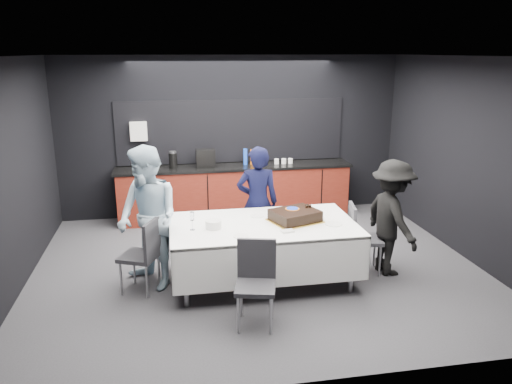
# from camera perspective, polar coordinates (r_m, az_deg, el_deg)

# --- Properties ---
(ground) EXTENTS (6.00, 6.00, 0.00)m
(ground) POSITION_cam_1_polar(r_m,az_deg,el_deg) (6.92, 0.15, -8.62)
(ground) COLOR #3C3C40
(ground) RESTS_ON ground
(room_shell) EXTENTS (6.04, 5.04, 2.82)m
(room_shell) POSITION_cam_1_polar(r_m,az_deg,el_deg) (6.37, 0.16, 6.77)
(room_shell) COLOR white
(room_shell) RESTS_ON ground
(kitchenette) EXTENTS (4.10, 0.64, 2.05)m
(kitchenette) POSITION_cam_1_polar(r_m,az_deg,el_deg) (8.79, -2.56, 0.52)
(kitchenette) COLOR #58170E
(kitchenette) RESTS_ON ground
(party_table) EXTENTS (2.32, 1.32, 0.78)m
(party_table) POSITION_cam_1_polar(r_m,az_deg,el_deg) (6.31, 0.81, -4.80)
(party_table) COLOR #99999E
(party_table) RESTS_ON ground
(cake_assembly) EXTENTS (0.72, 0.66, 0.18)m
(cake_assembly) POSITION_cam_1_polar(r_m,az_deg,el_deg) (6.33, 4.48, -2.72)
(cake_assembly) COLOR gold
(cake_assembly) RESTS_ON party_table
(plate_stack) EXTENTS (0.20, 0.20, 0.10)m
(plate_stack) POSITION_cam_1_polar(r_m,az_deg,el_deg) (6.10, -4.89, -3.70)
(plate_stack) COLOR white
(plate_stack) RESTS_ON party_table
(loose_plate_near) EXTENTS (0.18, 0.18, 0.01)m
(loose_plate_near) POSITION_cam_1_polar(r_m,az_deg,el_deg) (5.83, -1.75, -5.06)
(loose_plate_near) COLOR white
(loose_plate_near) RESTS_ON party_table
(loose_plate_right_a) EXTENTS (0.20, 0.20, 0.01)m
(loose_plate_right_a) POSITION_cam_1_polar(r_m,az_deg,el_deg) (6.47, 6.99, -3.04)
(loose_plate_right_a) COLOR white
(loose_plate_right_a) RESTS_ON party_table
(loose_plate_right_b) EXTENTS (0.22, 0.22, 0.01)m
(loose_plate_right_b) POSITION_cam_1_polar(r_m,az_deg,el_deg) (6.30, 8.89, -3.63)
(loose_plate_right_b) COLOR white
(loose_plate_right_b) RESTS_ON party_table
(loose_plate_far) EXTENTS (0.18, 0.18, 0.01)m
(loose_plate_far) POSITION_cam_1_polar(r_m,az_deg,el_deg) (6.52, 0.12, -2.75)
(loose_plate_far) COLOR white
(loose_plate_far) RESTS_ON party_table
(fork_pile) EXTENTS (0.16, 0.12, 0.02)m
(fork_pile) POSITION_cam_1_polar(r_m,az_deg,el_deg) (5.98, 3.62, -4.48)
(fork_pile) COLOR white
(fork_pile) RESTS_ON party_table
(champagne_flute) EXTENTS (0.06, 0.06, 0.22)m
(champagne_flute) POSITION_cam_1_polar(r_m,az_deg,el_deg) (6.04, -7.32, -2.90)
(champagne_flute) COLOR white
(champagne_flute) RESTS_ON party_table
(chair_left) EXTENTS (0.55, 0.55, 0.92)m
(chair_left) POSITION_cam_1_polar(r_m,az_deg,el_deg) (6.22, -12.60, -6.55)
(chair_left) COLOR #2C2C31
(chair_left) RESTS_ON ground
(chair_right) EXTENTS (0.49, 0.49, 0.92)m
(chair_right) POSITION_cam_1_polar(r_m,az_deg,el_deg) (6.76, 11.77, -4.66)
(chair_right) COLOR #2C2C31
(chair_right) RESTS_ON ground
(chair_near) EXTENTS (0.51, 0.51, 0.92)m
(chair_near) POSITION_cam_1_polar(r_m,az_deg,el_deg) (5.41, -0.00, -9.65)
(chair_near) COLOR #2C2C31
(chair_near) RESTS_ON ground
(person_center) EXTENTS (0.62, 0.43, 1.61)m
(person_center) POSITION_cam_1_polar(r_m,az_deg,el_deg) (7.01, 0.17, -1.22)
(person_center) COLOR black
(person_center) RESTS_ON ground
(person_left) EXTENTS (1.05, 1.10, 1.78)m
(person_left) POSITION_cam_1_polar(r_m,az_deg,el_deg) (6.24, -12.23, -2.96)
(person_left) COLOR #ABC5D7
(person_left) RESTS_ON ground
(person_right) EXTENTS (0.71, 1.06, 1.53)m
(person_right) POSITION_cam_1_polar(r_m,az_deg,el_deg) (6.74, 15.23, -2.86)
(person_right) COLOR black
(person_right) RESTS_ON ground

